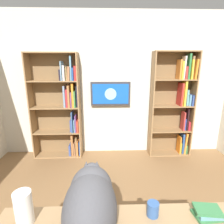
% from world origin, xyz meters
% --- Properties ---
extents(wall_back, '(4.52, 0.06, 2.70)m').
position_xyz_m(wall_back, '(0.00, -2.23, 1.35)').
color(wall_back, beige).
rests_on(wall_back, ground).
extents(bookshelf_left, '(0.80, 0.28, 1.99)m').
position_xyz_m(bookshelf_left, '(-1.19, -2.06, 1.05)').
color(bookshelf_left, '#937047').
rests_on(bookshelf_left, ground).
extents(bookshelf_right, '(0.91, 0.28, 1.96)m').
position_xyz_m(bookshelf_right, '(0.98, -2.06, 0.99)').
color(bookshelf_right, '#937047').
rests_on(bookshelf_right, ground).
extents(wall_mounted_tv, '(0.75, 0.07, 0.45)m').
position_xyz_m(wall_mounted_tv, '(0.07, -2.15, 1.21)').
color(wall_mounted_tv, '#333338').
extents(cat, '(0.32, 0.64, 0.39)m').
position_xyz_m(cat, '(0.25, 0.41, 0.98)').
color(cat, '#4C4C51').
rests_on(cat, desk).
extents(paper_towel_roll, '(0.11, 0.11, 0.22)m').
position_xyz_m(paper_towel_roll, '(0.68, 0.33, 0.89)').
color(paper_towel_roll, white).
rests_on(paper_towel_roll, desk).
extents(coffee_mug, '(0.08, 0.08, 0.10)m').
position_xyz_m(coffee_mug, '(-0.15, 0.30, 0.82)').
color(coffee_mug, '#335999').
rests_on(coffee_mug, desk).
extents(desk_book_stack, '(0.19, 0.14, 0.06)m').
position_xyz_m(desk_book_stack, '(-0.51, 0.32, 0.81)').
color(desk_book_stack, '#387A47').
rests_on(desk_book_stack, desk).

